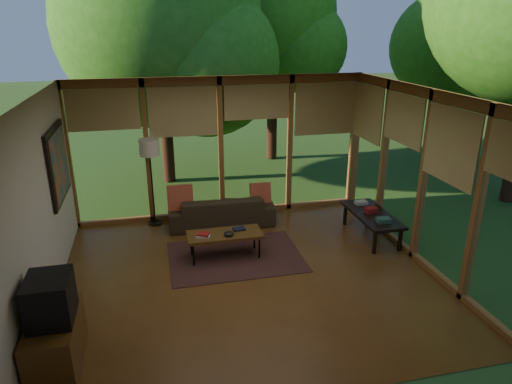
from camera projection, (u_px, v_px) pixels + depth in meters
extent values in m
plane|color=brown|center=(249.00, 276.00, 6.89)|extent=(5.50, 5.50, 0.00)
plane|color=white|center=(248.00, 95.00, 5.96)|extent=(5.50, 5.50, 0.00)
cube|color=beige|center=(39.00, 209.00, 5.84)|extent=(0.04, 5.00, 2.70)
cube|color=beige|center=(307.00, 285.00, 4.14)|extent=(5.50, 0.04, 2.70)
cube|color=#925D2D|center=(221.00, 148.00, 8.71)|extent=(5.50, 0.12, 2.70)
cube|color=#925D2D|center=(423.00, 178.00, 7.01)|extent=(0.12, 5.00, 2.70)
plane|color=#2C521F|center=(424.00, 134.00, 15.91)|extent=(40.00, 40.00, 0.00)
cylinder|color=#341B13|center=(163.00, 84.00, 10.36)|extent=(0.28, 0.28, 4.60)
sphere|color=#1F5914|center=(159.00, 24.00, 9.92)|extent=(4.52, 4.52, 4.52)
cylinder|color=#341B13|center=(272.00, 68.00, 12.22)|extent=(0.28, 0.28, 4.98)
sphere|color=#1F5914|center=(272.00, 12.00, 11.75)|extent=(3.32, 3.32, 3.32)
cylinder|color=#341B13|center=(439.00, 87.00, 12.64)|extent=(0.28, 0.28, 3.89)
sphere|color=#1F5914|center=(444.00, 46.00, 12.27)|extent=(2.87, 2.87, 2.87)
cube|color=brown|center=(235.00, 257.00, 7.45)|extent=(2.14, 1.51, 0.01)
imported|color=#322819|center=(221.00, 210.00, 8.60)|extent=(1.99, 0.83, 0.57)
cube|color=maroon|center=(180.00, 198.00, 8.28)|extent=(0.46, 0.25, 0.48)
cube|color=maroon|center=(260.00, 193.00, 8.61)|extent=(0.38, 0.21, 0.40)
cube|color=#B2ACA2|center=(203.00, 236.00, 7.19)|extent=(0.25, 0.21, 0.03)
cube|color=maroon|center=(203.00, 234.00, 7.18)|extent=(0.23, 0.21, 0.03)
cube|color=black|center=(239.00, 229.00, 7.43)|extent=(0.21, 0.17, 0.03)
ellipsoid|color=black|center=(229.00, 233.00, 7.22)|extent=(0.16, 0.16, 0.07)
cube|color=brown|center=(56.00, 342.00, 4.99)|extent=(0.50, 1.00, 0.60)
cube|color=black|center=(50.00, 299.00, 4.80)|extent=(0.45, 0.55, 0.50)
cube|color=#32584B|center=(383.00, 220.00, 7.63)|extent=(0.23, 0.18, 0.08)
cube|color=maroon|center=(371.00, 210.00, 8.04)|extent=(0.22, 0.17, 0.09)
cube|color=#B2ACA2|center=(361.00, 203.00, 8.41)|extent=(0.22, 0.16, 0.06)
cylinder|color=black|center=(155.00, 223.00, 8.70)|extent=(0.26, 0.26, 0.03)
cylinder|color=black|center=(152.00, 185.00, 8.43)|extent=(0.03, 0.03, 1.52)
cylinder|color=beige|center=(149.00, 147.00, 8.19)|extent=(0.36, 0.36, 0.30)
cube|color=brown|center=(225.00, 235.00, 7.32)|extent=(1.20, 0.50, 0.05)
cylinder|color=black|center=(193.00, 255.00, 7.12)|extent=(0.03, 0.03, 0.38)
cylinder|color=black|center=(259.00, 248.00, 7.34)|extent=(0.03, 0.03, 0.38)
cylinder|color=black|center=(191.00, 245.00, 7.44)|extent=(0.03, 0.03, 0.38)
cylinder|color=black|center=(254.00, 238.00, 7.67)|extent=(0.03, 0.03, 0.38)
cube|color=black|center=(372.00, 215.00, 8.02)|extent=(0.60, 1.40, 0.05)
cube|color=black|center=(375.00, 243.00, 7.50)|extent=(0.05, 0.05, 0.40)
cube|color=black|center=(400.00, 240.00, 7.60)|extent=(0.05, 0.05, 0.40)
cube|color=black|center=(345.00, 215.00, 8.59)|extent=(0.05, 0.05, 0.40)
cube|color=black|center=(368.00, 213.00, 8.69)|extent=(0.05, 0.05, 0.40)
cube|color=black|center=(58.00, 163.00, 7.05)|extent=(0.05, 1.35, 1.15)
cube|color=#185D6D|center=(60.00, 163.00, 7.06)|extent=(0.02, 1.20, 1.00)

